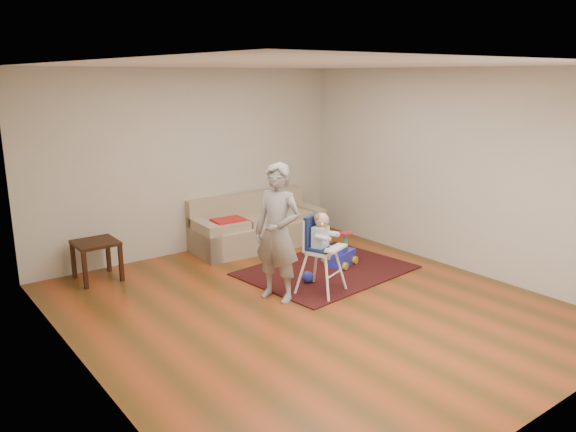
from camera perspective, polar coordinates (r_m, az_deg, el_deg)
ground at (r=6.56m, az=2.14°, el=-9.18°), size 5.50×5.50×0.00m
room_envelope at (r=6.48m, az=-0.68°, el=7.74°), size 5.04×5.52×2.72m
sofa at (r=8.67m, az=-3.11°, el=-0.60°), size 2.08×0.94×0.79m
side_table at (r=7.70m, az=-18.83°, el=-4.31°), size 0.52×0.52×0.52m
area_rug at (r=7.70m, az=3.92°, el=-5.53°), size 2.32×1.84×0.02m
ride_on_toy at (r=7.83m, az=5.44°, el=-3.43°), size 0.48×0.41×0.45m
toy_ball at (r=7.21m, az=2.01°, el=-6.19°), size 0.15×0.15×0.15m
high_chair at (r=6.82m, az=3.39°, el=-3.91°), size 0.61×0.61×1.01m
adult at (r=6.52m, az=-1.07°, el=-1.72°), size 0.58×0.70×1.63m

